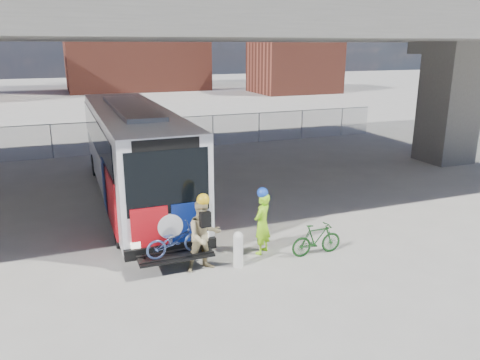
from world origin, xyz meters
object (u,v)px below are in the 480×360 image
bollard (238,248)px  bike_parked (317,239)px  cyclist_hivis (262,222)px  bus (133,146)px  cyclist_tan (204,234)px

bollard → bike_parked: 2.37m
cyclist_hivis → bus: bearing=-104.9°
bus → bollard: bus is taller
bollard → cyclist_tan: size_ratio=0.48×
bollard → cyclist_tan: cyclist_tan is taller
bollard → bike_parked: size_ratio=0.65×
bollard → cyclist_hivis: bearing=31.6°
cyclist_hivis → bike_parked: cyclist_hivis is taller
bus → cyclist_tan: size_ratio=6.03×
cyclist_hivis → bike_parked: bearing=116.6°
bollard → bike_parked: bearing=-2.3°
bike_parked → cyclist_tan: bearing=85.6°
bollard → cyclist_hivis: cyclist_hivis is taller
bus → cyclist_hivis: bearing=-67.6°
cyclist_tan → bike_parked: 3.33m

